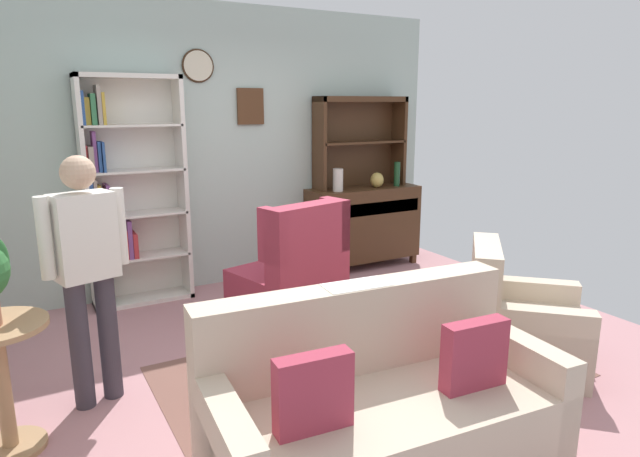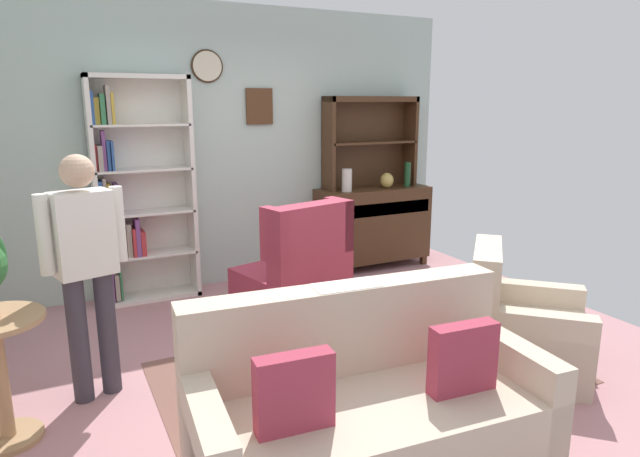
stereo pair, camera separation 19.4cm
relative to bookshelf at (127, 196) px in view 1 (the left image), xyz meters
The scene contains 16 objects.
ground_plane 2.40m from the bookshelf, 64.07° to the right, with size 5.40×4.60×0.02m, color #B27A7F.
wall_back 1.04m from the bookshelf, 11.07° to the left, with size 5.00×0.09×2.80m.
area_rug 2.72m from the bookshelf, 62.96° to the right, with size 2.77×1.69×0.01m, color brown.
bookshelf is the anchor object (origin of this frame).
sideboard 2.60m from the bookshelf, ahead, with size 1.30×0.45×0.92m.
sideboard_hutch 2.60m from the bookshelf, ahead, with size 1.10×0.26×1.00m.
vase_tall 2.16m from the bookshelf, ahead, with size 0.11×0.11×0.24m, color beige.
vase_round 2.68m from the bookshelf, ahead, with size 0.15×0.15×0.17m, color tan.
bottle_wine 2.94m from the bookshelf, ahead, with size 0.07×0.07×0.28m, color #194223.
couch_floral 3.24m from the bookshelf, 78.36° to the right, with size 1.86×0.99×0.90m.
armchair_floral 3.51m from the bookshelf, 51.10° to the right, with size 1.08×1.08×0.88m.
wingback_chair 1.71m from the bookshelf, 44.35° to the right, with size 0.95×0.97×1.05m.
plant_stand 2.35m from the bookshelf, 117.47° to the right, with size 0.52×0.52×0.73m.
person_reading 1.82m from the bookshelf, 107.76° to the right, with size 0.52×0.28×1.56m.
coffee_table 2.56m from the bookshelf, 75.95° to the right, with size 0.80×0.50×0.42m.
book_stack 2.58m from the bookshelf, 73.32° to the right, with size 0.19×0.15×0.11m.
Camera 1 is at (-1.82, -3.22, 1.86)m, focal length 30.74 mm.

